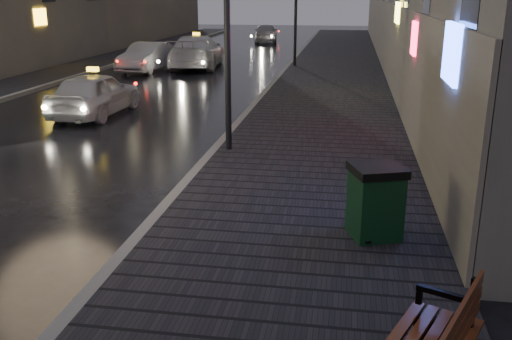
{
  "coord_description": "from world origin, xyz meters",
  "views": [
    {
      "loc": [
        4.57,
        -6.7,
        3.7
      ],
      "look_at": [
        3.11,
        2.25,
        0.85
      ],
      "focal_mm": 40.0,
      "sensor_mm": 36.0,
      "label": 1
    }
  ],
  "objects": [
    {
      "name": "car_left_mid",
      "position": [
        -5.08,
        19.88,
        0.67
      ],
      "size": [
        1.81,
        4.21,
        1.35
      ],
      "primitive_type": "imported",
      "rotation": [
        0.0,
        0.0,
        -0.1
      ],
      "color": "#AAA9B2",
      "rests_on": "ground"
    },
    {
      "name": "ground",
      "position": [
        0.0,
        0.0,
        0.0
      ],
      "size": [
        120.0,
        120.0,
        0.0
      ],
      "primitive_type": "plane",
      "color": "black",
      "rests_on": "ground"
    },
    {
      "name": "sidewalk_far",
      "position": [
        -8.7,
        21.0,
        0.07
      ],
      "size": [
        2.4,
        58.0,
        0.15
      ],
      "primitive_type": "cube",
      "color": "black",
      "rests_on": "ground"
    },
    {
      "name": "lamp_near",
      "position": [
        1.85,
        6.0,
        3.49
      ],
      "size": [
        0.36,
        0.36,
        5.28
      ],
      "color": "black",
      "rests_on": "sidewalk"
    },
    {
      "name": "trash_bin",
      "position": [
        5.04,
        1.46,
        0.71
      ],
      "size": [
        0.93,
        0.93,
        1.11
      ],
      "rotation": [
        0.0,
        0.0,
        0.35
      ],
      "color": "black",
      "rests_on": "sidewalk"
    },
    {
      "name": "sidewalk",
      "position": [
        3.9,
        21.0,
        0.07
      ],
      "size": [
        4.6,
        58.0,
        0.15
      ],
      "primitive_type": "cube",
      "color": "black",
      "rests_on": "ground"
    },
    {
      "name": "taxi_near",
      "position": [
        -3.16,
        9.75,
        0.68
      ],
      "size": [
        1.71,
        4.03,
        1.36
      ],
      "primitive_type": "imported",
      "rotation": [
        0.0,
        0.0,
        3.11
      ],
      "color": "silver",
      "rests_on": "ground"
    },
    {
      "name": "curb",
      "position": [
        1.5,
        21.0,
        0.07
      ],
      "size": [
        0.2,
        58.0,
        0.15
      ],
      "primitive_type": "cube",
      "color": "slate",
      "rests_on": "ground"
    },
    {
      "name": "curb_far",
      "position": [
        -7.4,
        21.0,
        0.07
      ],
      "size": [
        0.2,
        58.0,
        0.15
      ],
      "primitive_type": "cube",
      "color": "slate",
      "rests_on": "ground"
    },
    {
      "name": "taxi_mid",
      "position": [
        -3.04,
        21.49,
        0.81
      ],
      "size": [
        2.81,
        5.75,
        1.61
      ],
      "primitive_type": "imported",
      "rotation": [
        0.0,
        0.0,
        3.24
      ],
      "color": "silver",
      "rests_on": "ground"
    },
    {
      "name": "car_far",
      "position": [
        -1.76,
        36.74,
        0.7
      ],
      "size": [
        2.15,
        4.28,
        1.4
      ],
      "primitive_type": "imported",
      "rotation": [
        0.0,
        0.0,
        3.27
      ],
      "color": "gray",
      "rests_on": "ground"
    }
  ]
}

